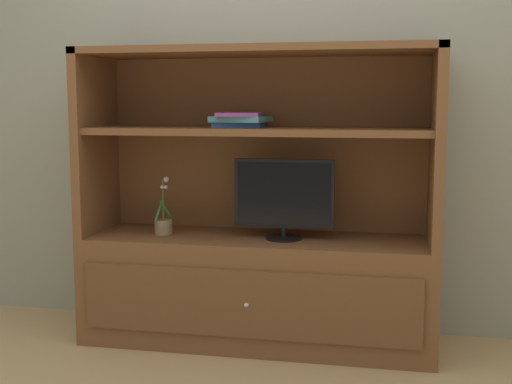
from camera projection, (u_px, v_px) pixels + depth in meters
name	position (u px, v px, depth m)	size (l,w,h in m)	color
ground_plane	(242.00, 369.00, 3.27)	(8.00, 8.00, 0.00)	tan
painted_rear_wall	(270.00, 83.00, 3.81)	(6.00, 0.10, 2.80)	gray
media_console	(258.00, 254.00, 3.60)	(1.87, 0.57, 1.57)	brown
tv_monitor	(284.00, 197.00, 3.49)	(0.53, 0.19, 0.42)	black
potted_plant	(164.00, 223.00, 3.65)	(0.10, 0.13, 0.32)	#8C7251
magazine_stack	(241.00, 120.00, 3.52)	(0.29, 0.34, 0.08)	#2D519E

